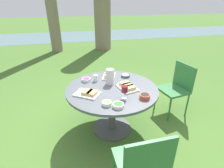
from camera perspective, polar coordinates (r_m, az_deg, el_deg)
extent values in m
plane|color=#446B2B|center=(2.86, 0.00, -14.12)|extent=(40.00, 40.00, 0.00)
cube|color=slate|center=(10.16, -10.47, 15.20)|extent=(40.00, 3.11, 0.01)
cylinder|color=#4C4C51|center=(2.85, 0.00, -13.98)|extent=(0.59, 0.59, 0.02)
cylinder|color=#4C4C51|center=(2.65, 0.00, -8.33)|extent=(0.11, 0.11, 0.66)
cylinder|color=#4C5156|center=(2.47, 0.00, -1.62)|extent=(1.29, 1.29, 0.03)
cube|color=#2D6B38|center=(1.84, 8.69, -23.65)|extent=(0.45, 0.43, 0.04)
cube|color=#2D6B38|center=(1.55, 12.21, -23.34)|extent=(0.44, 0.04, 0.42)
cylinder|color=#2D6B38|center=(2.18, 11.42, -22.86)|extent=(0.03, 0.03, 0.43)
cylinder|color=#2D6B38|center=(2.09, 0.61, -25.26)|extent=(0.03, 0.03, 0.43)
cube|color=#2D6B38|center=(3.14, 19.21, -1.86)|extent=(0.49, 0.50, 0.04)
cube|color=#2D6B38|center=(3.18, 22.46, 2.46)|extent=(0.10, 0.44, 0.42)
cylinder|color=#2D6B38|center=(3.27, 13.96, -4.64)|extent=(0.03, 0.03, 0.43)
cylinder|color=#2D6B38|center=(3.02, 18.27, -8.03)|extent=(0.03, 0.03, 0.43)
cylinder|color=#2D6B38|center=(3.49, 18.90, -3.31)|extent=(0.03, 0.03, 0.43)
cylinder|color=#2D6B38|center=(3.26, 23.29, -6.34)|extent=(0.03, 0.03, 0.43)
cylinder|color=silver|center=(2.54, -0.61, 2.45)|extent=(0.12, 0.12, 0.23)
cone|color=silver|center=(2.51, 0.56, 4.54)|extent=(0.03, 0.03, 0.03)
cylinder|color=silver|center=(2.21, 4.03, -4.69)|extent=(0.06, 0.06, 0.01)
cylinder|color=silver|center=(2.18, 4.07, -3.62)|extent=(0.01, 0.01, 0.09)
cylinder|color=maroon|center=(2.14, 4.14, -1.66)|extent=(0.08, 0.08, 0.08)
cube|color=white|center=(2.45, 5.00, -1.25)|extent=(0.28, 0.34, 0.02)
cube|color=tan|center=(2.48, 4.21, 0.05)|extent=(0.16, 0.14, 0.04)
cube|color=tan|center=(2.43, 5.03, -0.58)|extent=(0.16, 0.14, 0.04)
cube|color=tan|center=(2.38, 5.87, -1.24)|extent=(0.16, 0.14, 0.04)
cube|color=white|center=(2.31, -8.09, -3.22)|extent=(0.38, 0.36, 0.02)
cube|color=tan|center=(2.26, -6.55, -2.92)|extent=(0.17, 0.18, 0.04)
cube|color=tan|center=(2.29, -8.13, -2.60)|extent=(0.17, 0.18, 0.04)
cube|color=white|center=(2.80, -1.00, 2.50)|extent=(0.27, 0.33, 0.02)
cube|color=tan|center=(2.73, -1.16, 2.66)|extent=(0.15, 0.13, 0.05)
cube|color=tan|center=(2.78, -1.00, 3.18)|extent=(0.15, 0.13, 0.05)
cylinder|color=white|center=(2.06, -1.66, -6.36)|extent=(0.11, 0.11, 0.05)
cylinder|color=#E0C147|center=(2.05, -1.67, -6.03)|extent=(0.09, 0.09, 0.02)
cylinder|color=white|center=(2.03, 2.05, -7.00)|extent=(0.13, 0.13, 0.04)
cylinder|color=#387533|center=(2.02, 2.05, -6.70)|extent=(0.11, 0.11, 0.02)
cylinder|color=#B74733|center=(2.23, 10.66, -4.02)|extent=(0.13, 0.13, 0.06)
cylinder|color=#2D231E|center=(2.22, 10.70, -3.64)|extent=(0.11, 0.11, 0.03)
cylinder|color=silver|center=(2.68, -8.42, 1.36)|extent=(0.13, 0.13, 0.04)
cylinder|color=#D6385B|center=(2.67, -8.44, 1.62)|extent=(0.10, 0.10, 0.02)
cylinder|color=#334256|center=(2.81, 4.42, 2.73)|extent=(0.14, 0.14, 0.04)
cylinder|color=silver|center=(2.81, 4.43, 2.94)|extent=(0.11, 0.11, 0.02)
cylinder|color=silver|center=(2.66, -5.35, 1.96)|extent=(0.07, 0.07, 0.10)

